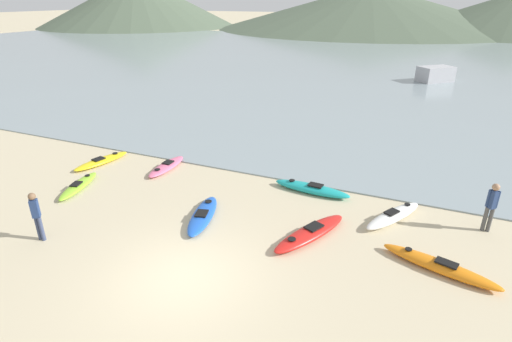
# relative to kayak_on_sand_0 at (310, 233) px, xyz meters

# --- Properties ---
(ground_plane) EXTENTS (400.00, 400.00, 0.00)m
(ground_plane) POSITION_rel_kayak_on_sand_0_xyz_m (-2.67, -3.41, -0.16)
(ground_plane) COLOR #C6B793
(bay_water) EXTENTS (160.00, 70.00, 0.06)m
(bay_water) POSITION_rel_kayak_on_sand_0_xyz_m (-2.67, 38.75, -0.13)
(bay_water) COLOR gray
(bay_water) RESTS_ON ground_plane
(far_hill_left) EXTENTS (50.42, 50.42, 12.33)m
(far_hill_left) POSITION_rel_kayak_on_sand_0_xyz_m (-70.76, 80.38, 6.01)
(far_hill_left) COLOR #4C5B47
(far_hill_left) RESTS_ON ground_plane
(far_hill_midleft) EXTENTS (73.28, 73.28, 9.80)m
(far_hill_midleft) POSITION_rel_kayak_on_sand_0_xyz_m (-13.82, 95.87, 4.74)
(far_hill_midleft) COLOR #4C5B47
(far_hill_midleft) RESTS_ON ground_plane
(kayak_on_sand_0) EXTENTS (2.00, 3.28, 0.35)m
(kayak_on_sand_0) POSITION_rel_kayak_on_sand_0_xyz_m (0.00, 0.00, 0.00)
(kayak_on_sand_0) COLOR red
(kayak_on_sand_0) RESTS_ON ground_plane
(kayak_on_sand_1) EXTENTS (1.90, 2.82, 0.40)m
(kayak_on_sand_1) POSITION_rel_kayak_on_sand_0_xyz_m (2.36, 2.21, 0.02)
(kayak_on_sand_1) COLOR white
(kayak_on_sand_1) RESTS_ON ground_plane
(kayak_on_sand_2) EXTENTS (1.31, 2.73, 0.30)m
(kayak_on_sand_2) POSITION_rel_kayak_on_sand_0_xyz_m (-9.70, -0.32, -0.03)
(kayak_on_sand_2) COLOR #8CCC2D
(kayak_on_sand_2) RESTS_ON ground_plane
(kayak_on_sand_3) EXTENTS (3.18, 0.92, 0.39)m
(kayak_on_sand_3) POSITION_rel_kayak_on_sand_0_xyz_m (-0.88, 3.14, 0.02)
(kayak_on_sand_3) COLOR teal
(kayak_on_sand_3) RESTS_ON ground_plane
(kayak_on_sand_4) EXTENTS (1.22, 2.94, 0.30)m
(kayak_on_sand_4) POSITION_rel_kayak_on_sand_0_xyz_m (-10.79, 2.12, -0.03)
(kayak_on_sand_4) COLOR yellow
(kayak_on_sand_4) RESTS_ON ground_plane
(kayak_on_sand_5) EXTENTS (1.44, 2.90, 0.32)m
(kayak_on_sand_5) POSITION_rel_kayak_on_sand_0_xyz_m (-3.81, -0.38, -0.02)
(kayak_on_sand_5) COLOR blue
(kayak_on_sand_5) RESTS_ON ground_plane
(kayak_on_sand_6) EXTENTS (0.82, 2.64, 0.30)m
(kayak_on_sand_6) POSITION_rel_kayak_on_sand_0_xyz_m (-7.60, 2.81, -0.03)
(kayak_on_sand_6) COLOR #E5668C
(kayak_on_sand_6) RESTS_ON ground_plane
(kayak_on_sand_7) EXTENTS (3.33, 1.47, 0.37)m
(kayak_on_sand_7) POSITION_rel_kayak_on_sand_0_xyz_m (3.87, -0.22, 0.01)
(kayak_on_sand_7) COLOR orange
(kayak_on_sand_7) RESTS_ON ground_plane
(person_near_foreground) EXTENTS (0.34, 0.29, 1.68)m
(person_near_foreground) POSITION_rel_kayak_on_sand_0_xyz_m (-7.89, -3.61, 0.80)
(person_near_foreground) COLOR #384260
(person_near_foreground) RESTS_ON ground_plane
(person_near_waterline) EXTENTS (0.35, 0.31, 1.74)m
(person_near_waterline) POSITION_rel_kayak_on_sand_0_xyz_m (5.26, 2.72, 0.84)
(person_near_waterline) COLOR #4C4C4C
(person_near_waterline) RESTS_ON ground_plane
(moored_boat_0) EXTENTS (3.42, 3.35, 1.34)m
(moored_boat_0) POSITION_rel_kayak_on_sand_0_xyz_m (3.05, 29.48, 0.57)
(moored_boat_0) COLOR #B2B2B7
(moored_boat_0) RESTS_ON bay_water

